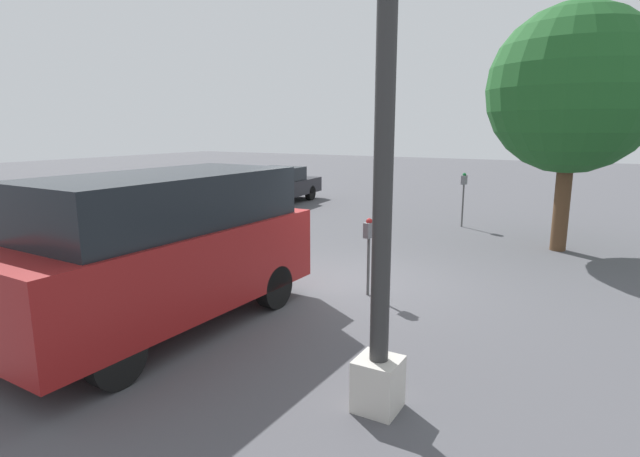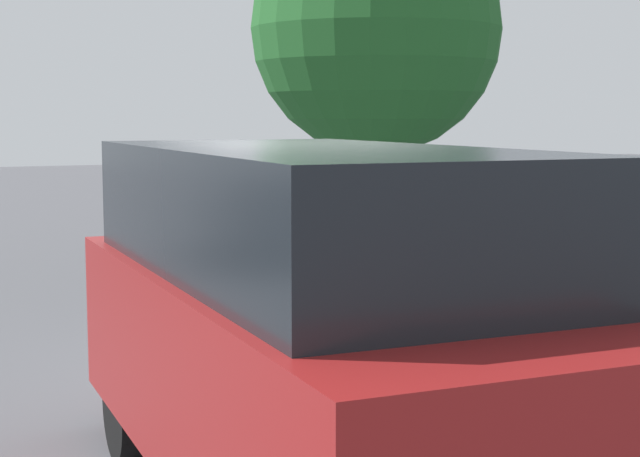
# 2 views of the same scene
# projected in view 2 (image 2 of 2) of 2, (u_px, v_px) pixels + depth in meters

# --- Properties ---
(ground_plane) EXTENTS (80.00, 80.00, 0.00)m
(ground_plane) POSITION_uv_depth(u_px,v_px,m) (315.00, 372.00, 9.28)
(ground_plane) COLOR #4C4C51
(parking_meter_near) EXTENTS (0.22, 0.15, 1.36)m
(parking_meter_near) POSITION_uv_depth(u_px,v_px,m) (392.00, 268.00, 9.12)
(parking_meter_near) COLOR #4C4C4C
(parking_meter_near) RESTS_ON ground
(parking_meter_far) EXTENTS (0.22, 0.15, 1.58)m
(parking_meter_far) POSITION_uv_depth(u_px,v_px,m) (169.00, 196.00, 15.35)
(parking_meter_far) COLOR #4C4C4C
(parking_meter_far) RESTS_ON ground
(parked_van) EXTENTS (4.81, 2.11, 2.23)m
(parked_van) POSITION_uv_depth(u_px,v_px,m) (323.00, 321.00, 5.82)
(parked_van) COLOR maroon
(parked_van) RESTS_ON ground
(street_tree) EXTENTS (3.74, 3.74, 5.56)m
(street_tree) POSITION_uv_depth(u_px,v_px,m) (376.00, 30.00, 14.60)
(street_tree) COLOR #513823
(street_tree) RESTS_ON ground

